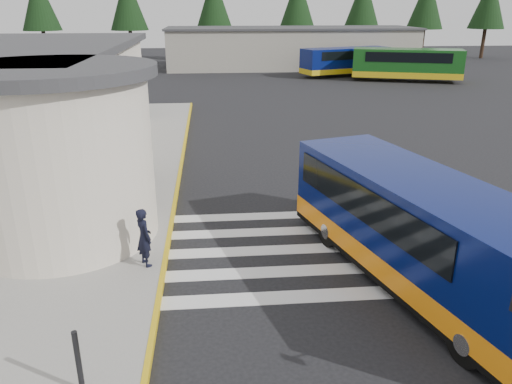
{
  "coord_description": "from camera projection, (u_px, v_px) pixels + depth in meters",
  "views": [
    {
      "loc": [
        -2.71,
        -13.11,
        6.4
      ],
      "look_at": [
        -1.57,
        -0.5,
        1.64
      ],
      "focal_mm": 35.0,
      "sensor_mm": 36.0,
      "label": 1
    }
  ],
  "objects": [
    {
      "name": "ground",
      "position": [
        308.0,
        236.0,
        14.7
      ],
      "size": [
        140.0,
        140.0,
        0.0
      ],
      "primitive_type": "plane",
      "color": "black",
      "rests_on": "ground"
    },
    {
      "name": "sidewalk",
      "position": [
        36.0,
        195.0,
        17.65
      ],
      "size": [
        10.0,
        34.0,
        0.15
      ],
      "primitive_type": "cube",
      "color": "gray",
      "rests_on": "ground"
    },
    {
      "name": "curb_strip",
      "position": [
        177.0,
        191.0,
        18.06
      ],
      "size": [
        0.12,
        34.0,
        0.16
      ],
      "primitive_type": "cube",
      "color": "gold",
      "rests_on": "ground"
    },
    {
      "name": "station_building",
      "position": [
        1.0,
        110.0,
        19.32
      ],
      "size": [
        12.7,
        18.7,
        4.8
      ],
      "color": "beige",
      "rests_on": "ground"
    },
    {
      "name": "crosswalk",
      "position": [
        295.0,
        249.0,
        13.91
      ],
      "size": [
        8.0,
        5.35,
        0.01
      ],
      "color": "silver",
      "rests_on": "ground"
    },
    {
      "name": "depot_building",
      "position": [
        290.0,
        47.0,
        53.62
      ],
      "size": [
        26.4,
        8.4,
        4.2
      ],
      "color": "gray",
      "rests_on": "ground"
    },
    {
      "name": "tree_line",
      "position": [
        283.0,
        2.0,
        59.46
      ],
      "size": [
        58.4,
        4.4,
        10.0
      ],
      "color": "black",
      "rests_on": "ground"
    },
    {
      "name": "transit_bus",
      "position": [
        422.0,
        235.0,
        11.87
      ],
      "size": [
        5.1,
        9.53,
        2.61
      ],
      "rotation": [
        0.0,
        0.0,
        0.28
      ],
      "color": "#06114E",
      "rests_on": "ground"
    },
    {
      "name": "pedestrian_a",
      "position": [
        144.0,
        237.0,
        12.54
      ],
      "size": [
        0.61,
        0.67,
        1.54
      ],
      "primitive_type": "imported",
      "rotation": [
        0.0,
        0.0,
        2.12
      ],
      "color": "black",
      "rests_on": "sidewalk"
    },
    {
      "name": "pedestrian_b",
      "position": [
        59.0,
        214.0,
        13.56
      ],
      "size": [
        0.89,
        1.03,
        1.81
      ],
      "primitive_type": "imported",
      "rotation": [
        0.0,
        0.0,
        -1.3
      ],
      "color": "black",
      "rests_on": "sidewalk"
    },
    {
      "name": "bollard",
      "position": [
        78.0,
        362.0,
        8.4
      ],
      "size": [
        0.1,
        0.1,
        1.21
      ],
      "primitive_type": "cylinder",
      "color": "black",
      "rests_on": "sidewalk"
    },
    {
      "name": "far_bus_a",
      "position": [
        345.0,
        60.0,
        47.5
      ],
      "size": [
        9.03,
        5.13,
        2.25
      ],
      "rotation": [
        0.0,
        0.0,
        1.9
      ],
      "color": "#06114F",
      "rests_on": "ground"
    },
    {
      "name": "far_bus_b",
      "position": [
        407.0,
        63.0,
        44.09
      ],
      "size": [
        9.7,
        5.36,
        2.41
      ],
      "rotation": [
        0.0,
        0.0,
        1.26
      ],
      "color": "#134A16",
      "rests_on": "ground"
    }
  ]
}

